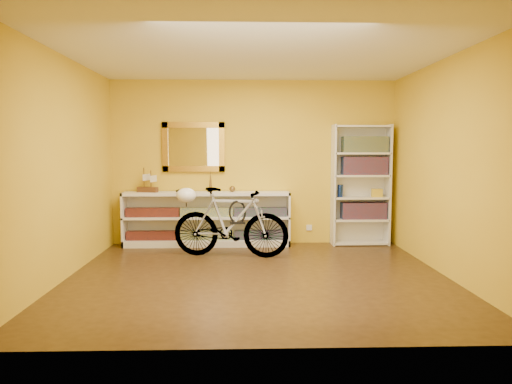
{
  "coord_description": "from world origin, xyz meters",
  "views": [
    {
      "loc": [
        -0.18,
        -5.39,
        1.51
      ],
      "look_at": [
        0.0,
        0.7,
        0.95
      ],
      "focal_mm": 32.48,
      "sensor_mm": 36.0,
      "label": 1
    }
  ],
  "objects_px": {
    "console_unit": "(207,219)",
    "helmet": "(186,195)",
    "bicycle": "(231,222)",
    "bookcase": "(361,185)"
  },
  "relations": [
    {
      "from": "bicycle",
      "to": "console_unit",
      "type": "bearing_deg",
      "value": 36.59
    },
    {
      "from": "console_unit",
      "to": "helmet",
      "type": "bearing_deg",
      "value": -109.63
    },
    {
      "from": "console_unit",
      "to": "bicycle",
      "type": "xyz_separation_m",
      "value": [
        0.39,
        -0.77,
        0.07
      ]
    },
    {
      "from": "bookcase",
      "to": "helmet",
      "type": "xyz_separation_m",
      "value": [
        -2.67,
        -0.69,
        -0.09
      ]
    },
    {
      "from": "bookcase",
      "to": "bicycle",
      "type": "height_order",
      "value": "bookcase"
    },
    {
      "from": "console_unit",
      "to": "bicycle",
      "type": "distance_m",
      "value": 0.87
    },
    {
      "from": "bicycle",
      "to": "helmet",
      "type": "bearing_deg",
      "value": 90.0
    },
    {
      "from": "console_unit",
      "to": "bookcase",
      "type": "height_order",
      "value": "bookcase"
    },
    {
      "from": "console_unit",
      "to": "bookcase",
      "type": "xyz_separation_m",
      "value": [
        2.43,
        0.03,
        0.52
      ]
    },
    {
      "from": "console_unit",
      "to": "helmet",
      "type": "relative_size",
      "value": 9.25
    }
  ]
}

